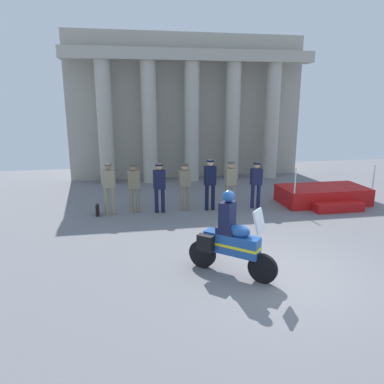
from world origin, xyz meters
The scene contains 12 objects.
ground_plane centered at (0.00, 0.00, 0.00)m, with size 28.00×28.00×0.00m, color slate.
colonnade_backdrop centered at (-0.20, 10.49, 3.44)m, with size 11.29×1.53×6.74m.
reviewing_stand centered at (3.85, 5.07, 0.30)m, with size 3.14×2.12×1.52m.
officer_in_row_0 centered at (-3.86, 5.17, 1.02)m, with size 0.40×0.26×1.72m.
officer_in_row_1 centered at (-3.04, 5.21, 0.98)m, with size 0.40×0.26×1.66m.
officer_in_row_2 centered at (-2.20, 5.06, 0.99)m, with size 0.40×0.26×1.68m.
officer_in_row_3 centered at (-1.32, 5.17, 0.96)m, with size 0.40×0.26×1.63m.
officer_in_row_4 centered at (-0.46, 5.04, 1.04)m, with size 0.40×0.26×1.76m.
officer_in_row_5 centered at (0.30, 5.18, 0.97)m, with size 0.40×0.26×1.64m.
officer_in_row_6 centered at (1.18, 5.02, 0.96)m, with size 0.40×0.26×1.63m.
motorcycle_with_rider centered at (-1.17, 0.27, 0.79)m, with size 1.64×1.48×1.90m.
briefcase_on_ground centered at (-4.27, 5.11, 0.18)m, with size 0.10×0.32×0.36m, color black.
Camera 1 is at (-3.30, -6.91, 3.75)m, focal length 34.34 mm.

